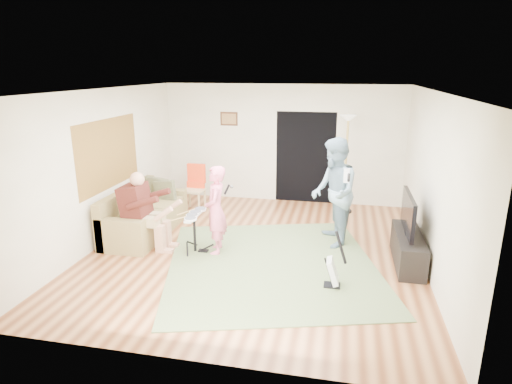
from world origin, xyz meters
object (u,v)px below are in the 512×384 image
(drum_kit, at_px, (195,234))
(guitar_spare, at_px, (333,271))
(torchiere_lamp, at_px, (347,147))
(tv_cabinet, at_px, (408,249))
(singer, at_px, (216,210))
(television, at_px, (408,213))
(guitarist, at_px, (334,193))
(dining_chair, at_px, (195,194))
(sofa, at_px, (142,218))

(drum_kit, xyz_separation_m, guitar_spare, (2.35, -0.77, -0.07))
(torchiere_lamp, distance_m, tv_cabinet, 2.90)
(guitar_spare, relative_size, tv_cabinet, 0.61)
(singer, distance_m, torchiere_lamp, 3.43)
(drum_kit, distance_m, tv_cabinet, 3.51)
(drum_kit, distance_m, television, 3.50)
(singer, relative_size, guitarist, 0.79)
(guitar_spare, distance_m, television, 1.62)
(torchiere_lamp, distance_m, dining_chair, 3.45)
(guitar_spare, height_order, tv_cabinet, guitar_spare)
(television, bearing_deg, guitar_spare, -136.85)
(drum_kit, relative_size, singer, 0.48)
(singer, bearing_deg, sofa, -121.39)
(dining_chair, bearing_deg, torchiere_lamp, 10.94)
(guitarist, height_order, guitar_spare, guitarist)
(guitarist, xyz_separation_m, torchiere_lamp, (0.19, 1.86, 0.49))
(singer, bearing_deg, drum_kit, -91.89)
(dining_chair, bearing_deg, tv_cabinet, -22.30)
(drum_kit, height_order, guitarist, guitarist)
(dining_chair, bearing_deg, television, -22.55)
(tv_cabinet, bearing_deg, guitarist, 155.03)
(dining_chair, height_order, tv_cabinet, dining_chair)
(sofa, xyz_separation_m, singer, (1.66, -0.58, 0.47))
(tv_cabinet, relative_size, television, 1.22)
(dining_chair, xyz_separation_m, tv_cabinet, (4.27, -1.92, -0.11))
(guitar_spare, distance_m, torchiere_lamp, 3.66)
(guitarist, relative_size, guitar_spare, 2.22)
(television, bearing_deg, torchiere_lamp, 112.08)
(torchiere_lamp, xyz_separation_m, tv_cabinet, (1.04, -2.43, -1.19))
(television, bearing_deg, singer, -176.47)
(singer, xyz_separation_m, torchiere_lamp, (2.10, 2.62, 0.69))
(guitar_spare, bearing_deg, sofa, 158.71)
(guitarist, distance_m, television, 1.31)
(torchiere_lamp, bearing_deg, dining_chair, -170.92)
(dining_chair, distance_m, television, 4.66)
(sofa, height_order, tv_cabinet, sofa)
(guitar_spare, relative_size, dining_chair, 0.86)
(singer, distance_m, guitarist, 2.07)
(guitarist, xyz_separation_m, guitar_spare, (0.08, -1.60, -0.71))
(dining_chair, bearing_deg, guitarist, -21.97)
(sofa, height_order, dining_chair, dining_chair)
(torchiere_lamp, height_order, tv_cabinet, torchiere_lamp)
(torchiere_lamp, bearing_deg, sofa, -151.54)
(sofa, distance_m, drum_kit, 1.45)
(singer, bearing_deg, guitarist, 99.67)
(sofa, bearing_deg, torchiere_lamp, 28.46)
(dining_chair, bearing_deg, drum_kit, -68.62)
(tv_cabinet, bearing_deg, television, 180.00)
(singer, height_order, guitarist, guitarist)
(sofa, xyz_separation_m, tv_cabinet, (4.79, -0.39, -0.04))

